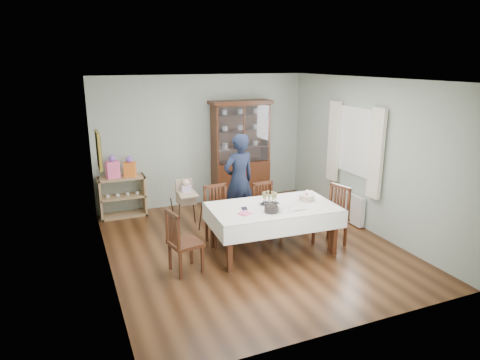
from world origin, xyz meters
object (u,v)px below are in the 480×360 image
chair_end_right (330,228)px  gift_bag_pink (113,168)px  high_chair (187,210)px  chair_far_right (267,220)px  dining_table (273,228)px  birthday_cake (307,198)px  chair_end_left (185,253)px  woman (239,181)px  champagne_tray (270,201)px  sideboard (123,197)px  china_cabinet (241,151)px  chair_far_left (220,226)px  gift_bag_orange (130,167)px

chair_end_right → gift_bag_pink: gift_bag_pink is taller
high_chair → chair_far_right: bearing=-35.6°
dining_table → birthday_cake: birthday_cake is taller
chair_end_left → woman: bearing=-57.0°
birthday_cake → gift_bag_pink: (-2.76, 2.52, 0.19)m
birthday_cake → gift_bag_pink: 3.74m
dining_table → chair_end_right: size_ratio=2.06×
chair_end_left → champagne_tray: (1.48, 0.24, 0.54)m
sideboard → champagne_tray: (1.98, -2.47, 0.42)m
gift_bag_pink → chair_far_right: bearing=-39.7°
champagne_tray → birthday_cake: champagne_tray is taller
chair_end_right → high_chair: (-2.01, 1.59, 0.07)m
china_cabinet → birthday_cake: 2.54m
chair_end_left → birthday_cake: birthday_cake is taller
champagne_tray → gift_bag_pink: 3.24m
chair_far_right → high_chair: 1.48m
china_cabinet → champagne_tray: china_cabinet is taller
sideboard → champagne_tray: size_ratio=2.75×
chair_end_left → chair_end_right: 2.49m
sideboard → champagne_tray: bearing=-51.3°
chair_far_left → chair_end_right: 1.84m
chair_end_left → woman: 2.06m
chair_end_right → chair_end_left: bearing=-103.3°
chair_end_right → gift_bag_pink: size_ratio=2.23×
chair_far_right → champagne_tray: (-0.22, -0.51, 0.55)m
woman → gift_bag_orange: (-1.74, 1.31, 0.11)m
sideboard → gift_bag_pink: size_ratio=2.02×
dining_table → sideboard: 3.25m
gift_bag_orange → chair_far_left: bearing=-59.2°
high_chair → champagne_tray: size_ratio=2.87×
high_chair → birthday_cake: bearing=-42.1°
chair_far_right → gift_bag_pink: (-2.34, 1.94, 0.72)m
high_chair → gift_bag_pink: bearing=134.2°
chair_end_right → woman: 1.84m
sideboard → birthday_cake: bearing=-44.2°
chair_far_left → high_chair: chair_far_left is taller
sideboard → chair_end_right: bearing=-42.3°
chair_end_left → chair_end_right: (2.49, -0.01, 0.01)m
dining_table → woman: woman is taller
dining_table → chair_end_right: chair_end_right is taller
sideboard → chair_end_left: 2.76m
sideboard → gift_bag_orange: bearing=-6.5°
champagne_tray → china_cabinet: bearing=77.9°
birthday_cake → champagne_tray: bearing=173.2°
china_cabinet → woman: size_ratio=1.26×
high_chair → gift_bag_orange: gift_bag_orange is taller
high_chair → sideboard: bearing=129.8°
woman → champagne_tray: 1.14m
champagne_tray → chair_end_right: bearing=-13.7°
champagne_tray → chair_end_left: bearing=-170.8°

